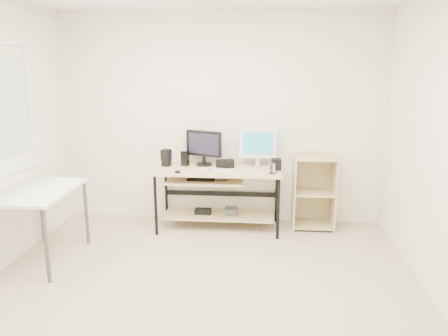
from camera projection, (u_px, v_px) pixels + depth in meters
room at (181, 147)px, 3.53m from camera, size 4.01×4.01×2.62m
desk at (216, 186)px, 5.27m from camera, size 1.50×0.65×0.75m
side_table at (41, 198)px, 4.35m from camera, size 0.60×1.00×0.75m
shelf_unit at (313, 191)px, 5.34m from camera, size 0.50×0.40×0.90m
black_monitor at (204, 146)px, 5.33m from camera, size 0.45×0.22×0.43m
white_imac at (258, 144)px, 5.28m from camera, size 0.45×0.14×0.48m
keyboard at (217, 170)px, 5.14m from camera, size 0.43×0.21×0.01m
mouse at (210, 169)px, 5.10m from camera, size 0.09×0.11×0.03m
center_speaker at (225, 164)px, 5.24m from camera, size 0.22×0.16×0.10m
speaker_left at (166, 157)px, 5.33m from camera, size 0.13×0.13×0.20m
speaker_right at (276, 164)px, 5.14m from camera, size 0.12×0.12×0.13m
audio_controller at (185, 158)px, 5.35m from camera, size 0.10×0.08×0.18m
volume_puck at (178, 172)px, 5.01m from camera, size 0.07×0.07×0.03m
smartphone at (273, 173)px, 5.00m from camera, size 0.09×0.13×0.01m
coaster at (272, 174)px, 4.95m from camera, size 0.09×0.09×0.01m
drinking_glass at (272, 169)px, 4.93m from camera, size 0.07×0.07×0.12m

